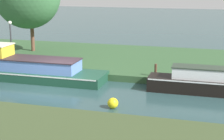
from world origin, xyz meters
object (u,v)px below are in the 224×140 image
at_px(black_narrowboat, 209,82).
at_px(channel_buoy, 113,103).
at_px(mooring_post_far, 20,61).
at_px(lamp_post, 11,36).
at_px(forest_barge, 29,69).
at_px(mooring_post_near, 156,70).

distance_m(black_narrowboat, channel_buoy, 5.57).
distance_m(black_narrowboat, mooring_post_far, 11.82).
relative_size(black_narrowboat, lamp_post, 2.22).
xyz_separation_m(forest_barge, mooring_post_far, (-1.28, 1.17, 0.19)).
bearing_deg(black_narrowboat, channel_buoy, -139.43).
bearing_deg(black_narrowboat, lamp_post, 169.35).
height_order(lamp_post, channel_buoy, lamp_post).
bearing_deg(forest_barge, black_narrowboat, -0.00).
height_order(lamp_post, mooring_post_far, lamp_post).
xyz_separation_m(forest_barge, lamp_post, (-2.59, 2.46, 1.56)).
relative_size(forest_barge, mooring_post_far, 12.35).
relative_size(forest_barge, black_narrowboat, 1.53).
bearing_deg(mooring_post_far, mooring_post_near, 0.00).
bearing_deg(mooring_post_far, forest_barge, -42.38).
height_order(forest_barge, lamp_post, lamp_post).
distance_m(mooring_post_near, mooring_post_far, 8.76).
bearing_deg(black_narrowboat, mooring_post_near, 158.73).
bearing_deg(black_narrowboat, forest_barge, 180.00).
bearing_deg(mooring_post_near, channel_buoy, -104.29).
distance_m(lamp_post, mooring_post_near, 10.24).
bearing_deg(mooring_post_near, forest_barge, -171.12).
height_order(black_narrowboat, mooring_post_far, black_narrowboat).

